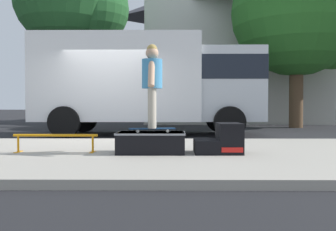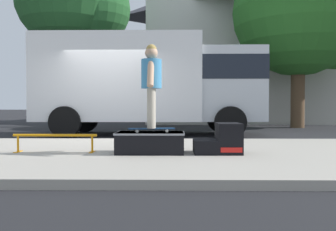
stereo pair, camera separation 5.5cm
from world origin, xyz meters
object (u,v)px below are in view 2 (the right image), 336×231
(kicker_ramp, at_px, (221,141))
(street_tree_main, at_px, (74,0))
(skate_box, at_px, (150,142))
(street_tree_neighbour, at_px, (306,14))
(skateboard, at_px, (151,129))
(box_truck, at_px, (151,81))
(grind_rail, at_px, (55,139))
(skater_kid, at_px, (151,79))

(kicker_ramp, relative_size, street_tree_main, 0.10)
(skate_box, height_order, street_tree_neighbour, street_tree_neighbour)
(kicker_ramp, bearing_deg, skate_box, 179.98)
(skate_box, distance_m, skateboard, 0.22)
(skate_box, height_order, street_tree_main, street_tree_main)
(street_tree_neighbour, bearing_deg, box_truck, -148.58)
(box_truck, height_order, street_tree_neighbour, street_tree_neighbour)
(grind_rail, relative_size, street_tree_main, 0.19)
(kicker_ramp, height_order, skater_kid, skater_kid)
(kicker_ramp, bearing_deg, street_tree_main, 117.78)
(skater_kid, bearing_deg, skateboard, 0.00)
(grind_rail, height_order, skater_kid, skater_kid)
(street_tree_main, bearing_deg, box_truck, -49.72)
(skate_box, distance_m, kicker_ramp, 1.20)
(skateboard, bearing_deg, skater_kid, 180.00)
(box_truck, bearing_deg, grind_rail, -103.81)
(skateboard, bearing_deg, kicker_ramp, 0.57)
(kicker_ramp, xyz_separation_m, skater_kid, (-1.18, -0.01, 1.04))
(grind_rail, bearing_deg, skateboard, -3.07)
(kicker_ramp, height_order, grind_rail, kicker_ramp)
(kicker_ramp, xyz_separation_m, box_truck, (-1.53, 5.43, 1.37))
(kicker_ramp, relative_size, skater_kid, 0.56)
(skater_kid, bearing_deg, skate_box, 150.11)
(grind_rail, bearing_deg, box_truck, 76.19)
(skateboard, bearing_deg, street_tree_main, 111.97)
(skater_kid, bearing_deg, box_truck, 93.69)
(kicker_ramp, distance_m, skater_kid, 1.57)
(kicker_ramp, bearing_deg, skater_kid, -179.43)
(box_truck, xyz_separation_m, street_tree_main, (-3.52, 4.15, 3.68))
(skateboard, distance_m, street_tree_main, 11.42)
(kicker_ramp, relative_size, box_truck, 0.11)
(grind_rail, height_order, box_truck, box_truck)
(skate_box, bearing_deg, street_tree_main, 111.88)
(skateboard, height_order, skater_kid, skater_kid)
(skater_kid, height_order, box_truck, box_truck)
(kicker_ramp, bearing_deg, grind_rail, 178.44)
(kicker_ramp, xyz_separation_m, skateboard, (-1.18, -0.01, 0.20))
(skateboard, height_order, box_truck, box_truck)
(kicker_ramp, distance_m, box_truck, 5.80)
(skateboard, relative_size, street_tree_neighbour, 0.11)
(street_tree_main, bearing_deg, kicker_ramp, -62.22)
(skate_box, bearing_deg, box_truck, 93.47)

